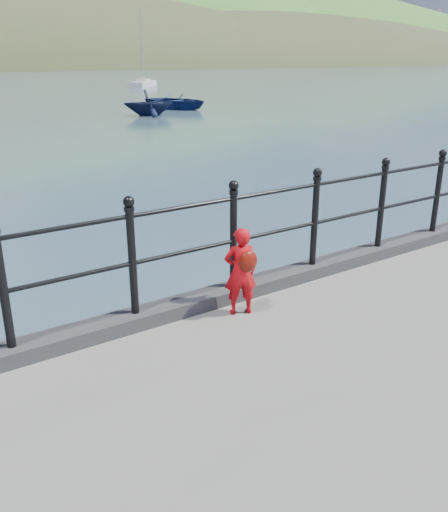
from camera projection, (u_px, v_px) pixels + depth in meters
ground at (183, 384)px, 6.25m from camera, size 600.00×600.00×0.00m
kerb at (187, 305)px, 5.77m from camera, size 60.00×0.30×0.15m
railing at (185, 238)px, 5.51m from camera, size 18.11×0.11×1.20m
child at (241, 271)px, 5.58m from camera, size 0.40×0.35×0.94m
launch_blue at (177, 101)px, 39.68m from camera, size 5.17×6.10×1.07m
launch_navy at (149, 103)px, 34.80m from camera, size 3.83×3.56×1.65m
sailboat_far at (143, 84)px, 70.04m from camera, size 5.90×6.13×9.51m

